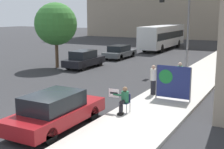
{
  "coord_description": "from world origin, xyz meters",
  "views": [
    {
      "loc": [
        8.37,
        -10.05,
        4.6
      ],
      "look_at": [
        0.14,
        5.38,
        1.2
      ],
      "focal_mm": 50.0,
      "sensor_mm": 36.0,
      "label": 1
    }
  ],
  "objects": [
    {
      "name": "sidewalk_curb",
      "position": [
        3.42,
        15.0,
        0.08
      ],
      "size": [
        3.29,
        90.0,
        0.16
      ],
      "primitive_type": "cube",
      "color": "beige",
      "rests_on": "ground_plane"
    },
    {
      "name": "traffic_light_pole",
      "position": [
        1.42,
        13.97,
        4.43
      ],
      "size": [
        2.46,
        2.23,
        6.48
      ],
      "color": "slate",
      "rests_on": "sidewalk_curb"
    },
    {
      "name": "seated_protester",
      "position": [
        2.39,
        2.28,
        0.8
      ],
      "size": [
        0.99,
        0.77,
        1.2
      ],
      "rotation": [
        0.0,
        0.0,
        -0.33
      ],
      "color": "#474C56",
      "rests_on": "sidewalk_curb"
    },
    {
      "name": "protest_banner",
      "position": [
        3.69,
        5.46,
        1.11
      ],
      "size": [
        1.9,
        0.06,
        1.8
      ],
      "color": "slate",
      "rests_on": "sidewalk_curb"
    },
    {
      "name": "jogger_on_sidewalk",
      "position": [
        2.41,
        6.02,
        1.0
      ],
      "size": [
        0.34,
        0.34,
        1.67
      ],
      "rotation": [
        0.0,
        0.0,
        2.84
      ],
      "color": "black",
      "rests_on": "sidewalk_curb"
    },
    {
      "name": "city_bus_on_road",
      "position": [
        -5.09,
        29.29,
        1.79
      ],
      "size": [
        2.49,
        11.45,
        3.11
      ],
      "color": "silver",
      "rests_on": "ground_plane"
    },
    {
      "name": "car_on_road_midblock",
      "position": [
        -6.25,
        19.03,
        0.7
      ],
      "size": [
        1.83,
        4.65,
        1.39
      ],
      "color": "#565B60",
      "rests_on": "ground_plane"
    },
    {
      "name": "parked_car_curbside",
      "position": [
        0.63,
        -0.43,
        0.74
      ],
      "size": [
        1.88,
        4.74,
        1.49
      ],
      "color": "maroon",
      "rests_on": "ground_plane"
    },
    {
      "name": "car_on_road_nearest",
      "position": [
        -6.34,
        12.36,
        0.75
      ],
      "size": [
        1.71,
        4.39,
        1.52
      ],
      "color": "black",
      "rests_on": "ground_plane"
    },
    {
      "name": "street_tree_near_curb",
      "position": [
        -8.52,
        11.41,
        3.76
      ],
      "size": [
        3.63,
        3.63,
        5.59
      ],
      "color": "brown",
      "rests_on": "ground_plane"
    },
    {
      "name": "pedestrian_behind",
      "position": [
        3.54,
        7.24,
        1.04
      ],
      "size": [
        0.34,
        0.34,
        1.74
      ],
      "rotation": [
        0.0,
        0.0,
        2.35
      ],
      "color": "#424247",
      "rests_on": "sidewalk_curb"
    },
    {
      "name": "ground_plane",
      "position": [
        0.0,
        0.0,
        0.0
      ],
      "size": [
        160.0,
        160.0,
        0.0
      ],
      "primitive_type": "plane",
      "color": "#303033"
    }
  ]
}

